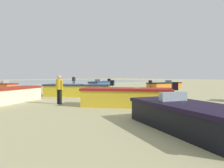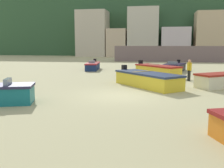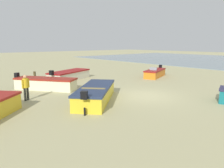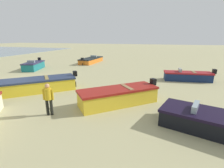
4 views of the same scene
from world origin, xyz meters
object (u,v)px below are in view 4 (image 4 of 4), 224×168
Objects in this scene: boat_orange_0 at (91,60)px; boat_teal_2 at (34,66)px; boat_yellow_3 at (38,85)px; boat_navy_4 at (188,76)px; boat_yellow_8 at (119,96)px; boat_black_1 at (213,122)px; beach_walker_distant at (48,97)px.

boat_teal_2 reaches higher than boat_orange_0.
boat_yellow_3 is 12.34m from boat_navy_4.
boat_yellow_8 reaches higher than boat_orange_0.
boat_navy_4 reaches higher than boat_black_1.
boat_teal_2 is at bearing 78.26° from boat_black_1.
boat_orange_0 is 17.43m from beach_walker_distant.
boat_orange_0 is at bearing 54.41° from boat_black_1.
boat_black_1 is (15.97, 12.46, 0.03)m from boat_orange_0.
boat_yellow_3 is (13.66, 1.93, 0.10)m from boat_orange_0.
boat_orange_0 is at bearing -140.14° from boat_teal_2.
boat_teal_2 reaches higher than boat_navy_4.
boat_teal_2 is 14.36m from boat_yellow_8.
boat_yellow_8 is (6.98, -4.48, 0.07)m from boat_navy_4.
boat_yellow_8 reaches higher than boat_navy_4.
boat_teal_2 is at bearing -119.28° from boat_orange_0.
beach_walker_distant reaches higher than boat_teal_2.
beach_walker_distant is (2.36, -2.92, 0.47)m from boat_yellow_8.
boat_yellow_3 is at bearing 94.08° from boat_black_1.
boat_navy_4 reaches higher than boat_orange_0.
boat_black_1 is 19.04m from boat_teal_2.
boat_orange_0 is at bearing 89.94° from beach_walker_distant.
beach_walker_distant is (16.65, 5.12, 0.58)m from boat_orange_0.
boat_yellow_3 reaches higher than boat_teal_2.
boat_black_1 is at bearing 172.33° from boat_navy_4.
beach_walker_distant is at bearing 134.36° from boat_navy_4.
boat_orange_0 is 13.80m from boat_yellow_3.
boat_yellow_8 is at bearing 85.57° from boat_black_1.
boat_yellow_8 is (7.31, 12.36, 0.02)m from boat_teal_2.
boat_black_1 is 0.89× the size of boat_yellow_3.
boat_orange_0 is 8.21m from boat_teal_2.
boat_yellow_3 reaches higher than boat_orange_0.
boat_teal_2 reaches higher than boat_black_1.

